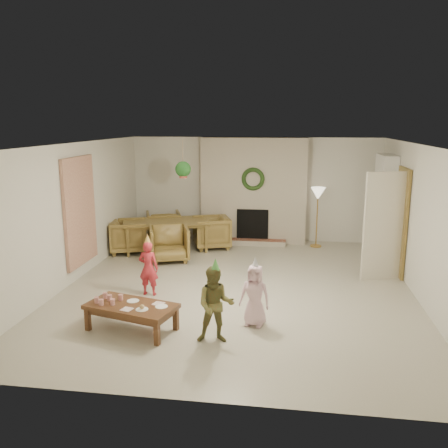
% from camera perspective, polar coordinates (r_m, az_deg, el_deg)
% --- Properties ---
extents(floor, '(7.00, 7.00, 0.00)m').
position_cam_1_polar(floor, '(8.38, 1.66, -7.68)').
color(floor, '#B7B29E').
rests_on(floor, ground).
extents(ceiling, '(7.00, 7.00, 0.00)m').
position_cam_1_polar(ceiling, '(7.87, 1.77, 9.66)').
color(ceiling, white).
rests_on(ceiling, wall_back).
extents(wall_back, '(7.00, 0.00, 7.00)m').
position_cam_1_polar(wall_back, '(11.47, 3.71, 4.24)').
color(wall_back, silver).
rests_on(wall_back, floor).
extents(wall_front, '(7.00, 0.00, 7.00)m').
position_cam_1_polar(wall_front, '(4.70, -3.19, -7.91)').
color(wall_front, silver).
rests_on(wall_front, floor).
extents(wall_left, '(0.00, 7.00, 7.00)m').
position_cam_1_polar(wall_left, '(8.88, -17.91, 1.25)').
color(wall_left, silver).
rests_on(wall_left, floor).
extents(wall_right, '(0.00, 7.00, 7.00)m').
position_cam_1_polar(wall_right, '(8.26, 22.87, 0.06)').
color(wall_right, silver).
rests_on(wall_right, floor).
extents(fireplace_mass, '(2.50, 0.40, 2.50)m').
position_cam_1_polar(fireplace_mass, '(11.27, 3.62, 4.10)').
color(fireplace_mass, '#572517').
rests_on(fireplace_mass, floor).
extents(fireplace_hearth, '(1.60, 0.30, 0.12)m').
position_cam_1_polar(fireplace_hearth, '(11.16, 3.39, -2.21)').
color(fireplace_hearth, maroon).
rests_on(fireplace_hearth, floor).
extents(fireplace_firebox, '(0.75, 0.12, 0.75)m').
position_cam_1_polar(fireplace_firebox, '(11.24, 3.49, -0.07)').
color(fireplace_firebox, black).
rests_on(fireplace_firebox, floor).
extents(fireplace_wreath, '(0.54, 0.10, 0.54)m').
position_cam_1_polar(fireplace_wreath, '(11.00, 3.55, 5.47)').
color(fireplace_wreath, '#1C3815').
rests_on(fireplace_wreath, fireplace_mass).
extents(floor_lamp_base, '(0.26, 0.26, 0.03)m').
position_cam_1_polar(floor_lamp_base, '(11.21, 11.10, -2.62)').
color(floor_lamp_base, gold).
rests_on(floor_lamp_base, floor).
extents(floor_lamp_post, '(0.03, 0.03, 1.25)m').
position_cam_1_polar(floor_lamp_post, '(11.06, 11.24, 0.57)').
color(floor_lamp_post, gold).
rests_on(floor_lamp_post, floor).
extents(floor_lamp_shade, '(0.33, 0.33, 0.28)m').
position_cam_1_polar(floor_lamp_shade, '(10.95, 11.37, 3.66)').
color(floor_lamp_shade, beige).
rests_on(floor_lamp_shade, floor_lamp_post).
extents(bookshelf_carcass, '(0.30, 1.00, 2.20)m').
position_cam_1_polar(bookshelf_carcass, '(10.45, 18.87, 1.96)').
color(bookshelf_carcass, white).
rests_on(bookshelf_carcass, floor).
extents(bookshelf_shelf_a, '(0.30, 0.92, 0.03)m').
position_cam_1_polar(bookshelf_shelf_a, '(10.58, 18.52, -1.50)').
color(bookshelf_shelf_a, white).
rests_on(bookshelf_shelf_a, bookshelf_carcass).
extents(bookshelf_shelf_b, '(0.30, 0.92, 0.03)m').
position_cam_1_polar(bookshelf_shelf_b, '(10.50, 18.66, 0.62)').
color(bookshelf_shelf_b, white).
rests_on(bookshelf_shelf_b, bookshelf_carcass).
extents(bookshelf_shelf_c, '(0.30, 0.92, 0.03)m').
position_cam_1_polar(bookshelf_shelf_c, '(10.43, 18.82, 2.78)').
color(bookshelf_shelf_c, white).
rests_on(bookshelf_shelf_c, bookshelf_carcass).
extents(bookshelf_shelf_d, '(0.30, 0.92, 0.03)m').
position_cam_1_polar(bookshelf_shelf_d, '(10.37, 18.97, 4.95)').
color(bookshelf_shelf_d, white).
rests_on(bookshelf_shelf_d, bookshelf_carcass).
extents(books_row_lower, '(0.20, 0.40, 0.24)m').
position_cam_1_polar(books_row_lower, '(10.40, 18.60, -0.94)').
color(books_row_lower, maroon).
rests_on(books_row_lower, bookshelf_shelf_a).
extents(books_row_mid, '(0.20, 0.44, 0.24)m').
position_cam_1_polar(books_row_mid, '(10.51, 18.56, 1.43)').
color(books_row_mid, teal).
rests_on(books_row_mid, bookshelf_shelf_b).
extents(books_row_upper, '(0.20, 0.36, 0.22)m').
position_cam_1_polar(books_row_upper, '(10.31, 18.86, 3.40)').
color(books_row_upper, '#A37022').
rests_on(books_row_upper, bookshelf_shelf_c).
extents(door_frame, '(0.05, 0.86, 2.04)m').
position_cam_1_polar(door_frame, '(9.44, 20.74, 0.25)').
color(door_frame, olive).
rests_on(door_frame, floor).
extents(door_leaf, '(0.77, 0.32, 2.00)m').
position_cam_1_polar(door_leaf, '(9.00, 18.87, -0.30)').
color(door_leaf, beige).
rests_on(door_leaf, floor).
extents(curtain_panel, '(0.06, 1.20, 2.00)m').
position_cam_1_polar(curtain_panel, '(9.04, -17.13, 1.49)').
color(curtain_panel, '#D3B195').
rests_on(curtain_panel, wall_left).
extents(dining_table, '(2.14, 1.62, 0.67)m').
position_cam_1_polar(dining_table, '(10.69, -7.05, -1.44)').
color(dining_table, olive).
rests_on(dining_table, floor).
extents(dining_chair_near, '(1.01, 1.02, 0.74)m').
position_cam_1_polar(dining_chair_near, '(9.88, -6.70, -2.38)').
color(dining_chair_near, olive).
rests_on(dining_chair_near, floor).
extents(dining_chair_far, '(1.01, 1.02, 0.74)m').
position_cam_1_polar(dining_chair_far, '(11.49, -7.36, -0.29)').
color(dining_chair_far, olive).
rests_on(dining_chair_far, floor).
extents(dining_chair_left, '(1.02, 1.01, 0.74)m').
position_cam_1_polar(dining_chair_left, '(10.66, -11.53, -1.45)').
color(dining_chair_left, olive).
rests_on(dining_chair_left, floor).
extents(dining_chair_right, '(1.02, 1.01, 0.74)m').
position_cam_1_polar(dining_chair_right, '(10.80, -1.54, -1.01)').
color(dining_chair_right, olive).
rests_on(dining_chair_right, floor).
extents(hanging_plant_cord, '(0.01, 0.01, 0.70)m').
position_cam_1_polar(hanging_plant_cord, '(9.59, -5.03, 8.03)').
color(hanging_plant_cord, tan).
rests_on(hanging_plant_cord, ceiling).
extents(hanging_plant_pot, '(0.16, 0.16, 0.12)m').
position_cam_1_polar(hanging_plant_pot, '(9.63, -4.99, 5.95)').
color(hanging_plant_pot, brown).
rests_on(hanging_plant_pot, hanging_plant_cord).
extents(hanging_plant_foliage, '(0.32, 0.32, 0.32)m').
position_cam_1_polar(hanging_plant_foliage, '(9.61, -5.00, 6.66)').
color(hanging_plant_foliage, '#184919').
rests_on(hanging_plant_foliage, hanging_plant_pot).
extents(coffee_table_top, '(1.36, 0.93, 0.06)m').
position_cam_1_polar(coffee_table_top, '(6.75, -11.21, -9.80)').
color(coffee_table_top, '#56341C').
rests_on(coffee_table_top, floor).
extents(coffee_table_apron, '(1.24, 0.81, 0.08)m').
position_cam_1_polar(coffee_table_apron, '(6.78, -11.19, -10.32)').
color(coffee_table_apron, '#56341C').
rests_on(coffee_table_apron, floor).
extents(coffee_leg_fl, '(0.08, 0.08, 0.32)m').
position_cam_1_polar(coffee_leg_fl, '(6.96, -16.25, -11.08)').
color(coffee_leg_fl, '#56341C').
rests_on(coffee_leg_fl, floor).
extents(coffee_leg_fr, '(0.08, 0.08, 0.32)m').
position_cam_1_polar(coffee_leg_fr, '(6.35, -8.16, -13.06)').
color(coffee_leg_fr, '#56341C').
rests_on(coffee_leg_fr, floor).
extents(coffee_leg_bl, '(0.08, 0.08, 0.32)m').
position_cam_1_polar(coffee_leg_bl, '(7.32, -13.70, -9.73)').
color(coffee_leg_bl, '#56341C').
rests_on(coffee_leg_bl, floor).
extents(coffee_leg_br, '(0.08, 0.08, 0.32)m').
position_cam_1_polar(coffee_leg_br, '(6.74, -5.87, -11.41)').
color(coffee_leg_br, '#56341C').
rests_on(coffee_leg_br, floor).
extents(cup_a, '(0.08, 0.08, 0.09)m').
position_cam_1_polar(cup_a, '(6.89, -15.23, -8.91)').
color(cup_a, silver).
rests_on(cup_a, coffee_table_top).
extents(cup_b, '(0.08, 0.08, 0.09)m').
position_cam_1_polar(cup_b, '(7.03, -14.26, -8.42)').
color(cup_b, silver).
rests_on(cup_b, coffee_table_top).
extents(cup_c, '(0.08, 0.08, 0.09)m').
position_cam_1_polar(cup_c, '(6.79, -14.72, -9.21)').
color(cup_c, silver).
rests_on(cup_c, coffee_table_top).
extents(cup_d, '(0.08, 0.08, 0.09)m').
position_cam_1_polar(cup_d, '(6.93, -13.74, -8.70)').
color(cup_d, silver).
rests_on(cup_d, coffee_table_top).
extents(cup_e, '(0.08, 0.08, 0.09)m').
position_cam_1_polar(cup_e, '(6.77, -13.41, -9.20)').
color(cup_e, silver).
rests_on(cup_e, coffee_table_top).
extents(cup_f, '(0.08, 0.08, 0.09)m').
position_cam_1_polar(cup_f, '(6.91, -12.46, -8.70)').
color(cup_f, silver).
rests_on(cup_f, coffee_table_top).
extents(plate_a, '(0.21, 0.21, 0.01)m').
position_cam_1_polar(plate_a, '(6.85, -11.01, -9.16)').
color(plate_a, white).
rests_on(plate_a, coffee_table_top).
extents(plate_b, '(0.21, 0.21, 0.01)m').
position_cam_1_polar(plate_b, '(6.54, -9.95, -10.19)').
color(plate_b, white).
rests_on(plate_b, coffee_table_top).
extents(plate_c, '(0.21, 0.21, 0.01)m').
position_cam_1_polar(plate_c, '(6.59, -7.62, -9.92)').
color(plate_c, white).
rests_on(plate_c, coffee_table_top).
extents(food_scoop, '(0.08, 0.08, 0.07)m').
position_cam_1_polar(food_scoop, '(6.53, -9.97, -9.89)').
color(food_scoop, tan).
rests_on(food_scoop, plate_b).
extents(napkin_left, '(0.18, 0.18, 0.01)m').
position_cam_1_polar(napkin_left, '(6.58, -11.74, -10.12)').
color(napkin_left, '#E1A6A9').
rests_on(napkin_left, coffee_table_top).
extents(napkin_right, '(0.18, 0.18, 0.01)m').
position_cam_1_polar(napkin_right, '(6.70, -7.99, -9.56)').
color(napkin_right, '#E1A6A9').
rests_on(napkin_right, coffee_table_top).
extents(child_red, '(0.35, 0.25, 0.93)m').
position_cam_1_polar(child_red, '(7.99, -9.17, -5.32)').
color(child_red, '#BA2832').
rests_on(child_red, floor).
extents(party_hat_red, '(0.17, 0.17, 0.18)m').
position_cam_1_polar(party_hat_red, '(7.85, -9.30, -1.81)').
color(party_hat_red, '#CBCF45').
rests_on(party_hat_red, child_red).
extents(child_plaid, '(0.55, 0.45, 1.04)m').
position_cam_1_polar(child_plaid, '(6.24, -1.04, -9.82)').
color(child_plaid, brown).
rests_on(child_plaid, floor).
extents(party_hat_plaid, '(0.15, 0.15, 0.17)m').
position_cam_1_polar(party_hat_plaid, '(6.05, -1.06, -4.94)').
color(party_hat_plaid, '#56B34C').
rests_on(party_hat_plaid, child_plaid).
extents(child_pink, '(0.49, 0.38, 0.90)m').
position_cam_1_polar(child_pink, '(6.76, 3.76, -8.65)').
color(child_pink, '#F1C1D2').
rests_on(child_pink, floor).
extents(party_hat_pink, '(0.15, 0.15, 0.16)m').
position_cam_1_polar(party_hat_pink, '(6.60, 3.82, -4.71)').
color(party_hat_pink, '#BBBCC3').
rests_on(party_hat_pink, child_pink).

